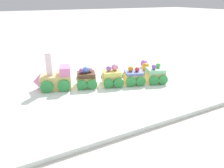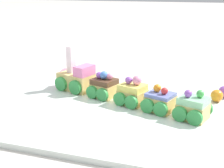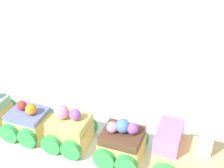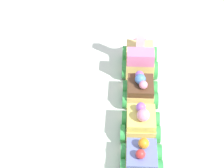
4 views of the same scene
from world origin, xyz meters
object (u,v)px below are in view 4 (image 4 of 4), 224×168
(cake_car_lemon, at_px, (141,124))
(cake_train_locomotive, at_px, (140,56))
(cake_car_blueberry, at_px, (141,159))
(cake_car_chocolate, at_px, (140,91))

(cake_car_lemon, bearing_deg, cake_train_locomotive, 0.03)
(cake_car_lemon, xyz_separation_m, cake_car_blueberry, (-0.07, 0.02, -0.00))
(cake_car_lemon, bearing_deg, cake_car_blueberry, 179.94)
(cake_train_locomotive, relative_size, cake_car_chocolate, 1.52)
(cake_train_locomotive, xyz_separation_m, cake_car_lemon, (-0.17, 0.06, -0.00))
(cake_train_locomotive, height_order, cake_car_blueberry, cake_train_locomotive)
(cake_car_chocolate, bearing_deg, cake_train_locomotive, -0.02)
(cake_car_chocolate, relative_size, cake_car_blueberry, 1.00)
(cake_train_locomotive, relative_size, cake_car_blueberry, 1.52)
(cake_train_locomotive, distance_m, cake_car_blueberry, 0.26)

